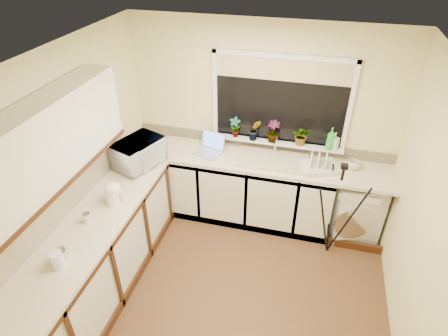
{
  "coord_description": "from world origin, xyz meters",
  "views": [
    {
      "loc": [
        0.59,
        -2.56,
        3.3
      ],
      "look_at": [
        -0.23,
        0.55,
        1.15
      ],
      "focal_mm": 30.01,
      "sensor_mm": 36.0,
      "label": 1
    }
  ],
  "objects_px": {
    "plant_c": "(273,131)",
    "cup_left": "(61,255)",
    "plant_b": "(255,130)",
    "microwave": "(139,153)",
    "tripod": "(335,211)",
    "plant_d": "(302,135)",
    "glass_jug": "(57,260)",
    "soap_bottle_clear": "(334,141)",
    "cup_back": "(354,165)",
    "washing_machine": "(354,206)",
    "laptop": "(210,147)",
    "plant_a": "(235,127)",
    "dish_rack": "(319,168)",
    "soap_bottle_green": "(331,139)",
    "steel_jar": "(87,218)",
    "kettle": "(113,195)"
  },
  "relations": [
    {
      "from": "steel_jar",
      "to": "plant_c",
      "type": "xyz_separation_m",
      "value": [
        1.5,
        1.72,
        0.23
      ]
    },
    {
      "from": "kettle",
      "to": "tripod",
      "type": "xyz_separation_m",
      "value": [
        2.2,
        0.79,
        -0.39
      ]
    },
    {
      "from": "plant_b",
      "to": "soap_bottle_green",
      "type": "distance_m",
      "value": 0.89
    },
    {
      "from": "cup_back",
      "to": "plant_a",
      "type": "bearing_deg",
      "value": 174.38
    },
    {
      "from": "dish_rack",
      "to": "washing_machine",
      "type": "bearing_deg",
      "value": -11.11
    },
    {
      "from": "steel_jar",
      "to": "laptop",
      "type": "bearing_deg",
      "value": 63.54
    },
    {
      "from": "dish_rack",
      "to": "tripod",
      "type": "relative_size",
      "value": 0.33
    },
    {
      "from": "plant_c",
      "to": "plant_a",
      "type": "bearing_deg",
      "value": -179.84
    },
    {
      "from": "washing_machine",
      "to": "cup_left",
      "type": "height_order",
      "value": "cup_left"
    },
    {
      "from": "plant_d",
      "to": "plant_c",
      "type": "bearing_deg",
      "value": -177.94
    },
    {
      "from": "plant_b",
      "to": "cup_left",
      "type": "relative_size",
      "value": 2.43
    },
    {
      "from": "cup_back",
      "to": "plant_c",
      "type": "bearing_deg",
      "value": 171.62
    },
    {
      "from": "glass_jug",
      "to": "soap_bottle_green",
      "type": "relative_size",
      "value": 0.56
    },
    {
      "from": "glass_jug",
      "to": "cup_left",
      "type": "relative_size",
      "value": 1.35
    },
    {
      "from": "glass_jug",
      "to": "laptop",
      "type": "bearing_deg",
      "value": 71.58
    },
    {
      "from": "laptop",
      "to": "plant_a",
      "type": "height_order",
      "value": "plant_a"
    },
    {
      "from": "washing_machine",
      "to": "steel_jar",
      "type": "bearing_deg",
      "value": -166.6
    },
    {
      "from": "dish_rack",
      "to": "glass_jug",
      "type": "relative_size",
      "value": 2.7
    },
    {
      "from": "plant_c",
      "to": "cup_back",
      "type": "xyz_separation_m",
      "value": [
        0.97,
        -0.14,
        -0.23
      ]
    },
    {
      "from": "dish_rack",
      "to": "tripod",
      "type": "xyz_separation_m",
      "value": [
        0.23,
        -0.34,
        -0.32
      ]
    },
    {
      "from": "plant_b",
      "to": "soap_bottle_green",
      "type": "relative_size",
      "value": 1.0
    },
    {
      "from": "plant_c",
      "to": "soap_bottle_clear",
      "type": "distance_m",
      "value": 0.72
    },
    {
      "from": "glass_jug",
      "to": "microwave",
      "type": "height_order",
      "value": "microwave"
    },
    {
      "from": "washing_machine",
      "to": "glass_jug",
      "type": "xyz_separation_m",
      "value": [
        -2.49,
        -2.09,
        0.58
      ]
    },
    {
      "from": "plant_d",
      "to": "plant_a",
      "type": "bearing_deg",
      "value": -179.04
    },
    {
      "from": "dish_rack",
      "to": "steel_jar",
      "type": "distance_m",
      "value": 2.54
    },
    {
      "from": "soap_bottle_green",
      "to": "soap_bottle_clear",
      "type": "xyz_separation_m",
      "value": [
        0.04,
        0.02,
        -0.03
      ]
    },
    {
      "from": "soap_bottle_green",
      "to": "cup_left",
      "type": "distance_m",
      "value": 3.05
    },
    {
      "from": "plant_a",
      "to": "soap_bottle_clear",
      "type": "xyz_separation_m",
      "value": [
        1.18,
        0.01,
        -0.03
      ]
    },
    {
      "from": "washing_machine",
      "to": "plant_a",
      "type": "distance_m",
      "value": 1.73
    },
    {
      "from": "kettle",
      "to": "glass_jug",
      "type": "relative_size",
      "value": 1.34
    },
    {
      "from": "plant_c",
      "to": "cup_left",
      "type": "bearing_deg",
      "value": -123.57
    },
    {
      "from": "tripod",
      "to": "plant_d",
      "type": "height_order",
      "value": "plant_d"
    },
    {
      "from": "cup_back",
      "to": "cup_left",
      "type": "height_order",
      "value": "cup_back"
    },
    {
      "from": "plant_b",
      "to": "microwave",
      "type": "bearing_deg",
      "value": -151.8
    },
    {
      "from": "washing_machine",
      "to": "cup_back",
      "type": "xyz_separation_m",
      "value": [
        -0.1,
        0.03,
        0.56
      ]
    },
    {
      "from": "steel_jar",
      "to": "plant_d",
      "type": "height_order",
      "value": "plant_d"
    },
    {
      "from": "microwave",
      "to": "plant_d",
      "type": "bearing_deg",
      "value": -48.81
    },
    {
      "from": "washing_machine",
      "to": "soap_bottle_clear",
      "type": "bearing_deg",
      "value": 134.91
    },
    {
      "from": "plant_b",
      "to": "dish_rack",
      "type": "bearing_deg",
      "value": -16.57
    },
    {
      "from": "plant_a",
      "to": "cup_left",
      "type": "height_order",
      "value": "plant_a"
    },
    {
      "from": "kettle",
      "to": "soap_bottle_clear",
      "type": "height_order",
      "value": "soap_bottle_clear"
    },
    {
      "from": "plant_a",
      "to": "plant_c",
      "type": "bearing_deg",
      "value": 0.16
    },
    {
      "from": "soap_bottle_green",
      "to": "kettle",
      "type": "bearing_deg",
      "value": -146.19
    },
    {
      "from": "dish_rack",
      "to": "cup_left",
      "type": "bearing_deg",
      "value": -157.66
    },
    {
      "from": "tripod",
      "to": "soap_bottle_clear",
      "type": "bearing_deg",
      "value": 112.55
    },
    {
      "from": "laptop",
      "to": "plant_d",
      "type": "relative_size",
      "value": 1.64
    },
    {
      "from": "dish_rack",
      "to": "soap_bottle_clear",
      "type": "relative_size",
      "value": 1.98
    },
    {
      "from": "soap_bottle_clear",
      "to": "cup_back",
      "type": "bearing_deg",
      "value": -30.66
    },
    {
      "from": "microwave",
      "to": "tripod",
      "type": "bearing_deg",
      "value": -67.92
    }
  ]
}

